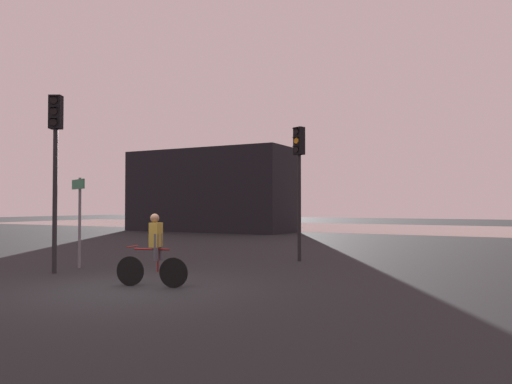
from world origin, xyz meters
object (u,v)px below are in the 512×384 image
(traffic_light_center, at_px, (299,168))
(direction_sign_post, at_px, (79,209))
(traffic_light_near_left, at_px, (55,150))
(distant_building, at_px, (209,191))
(cyclist, at_px, (154,250))

(traffic_light_center, height_order, direction_sign_post, traffic_light_center)
(direction_sign_post, bearing_deg, traffic_light_near_left, 130.79)
(distant_building, relative_size, cyclist, 6.94)
(traffic_light_center, bearing_deg, cyclist, 103.31)
(direction_sign_post, relative_size, cyclist, 1.55)
(distant_building, xyz_separation_m, traffic_light_center, (12.57, -13.86, 0.24))
(distant_building, height_order, direction_sign_post, distant_building)
(traffic_light_center, xyz_separation_m, cyclist, (-0.84, -6.19, -2.20))
(traffic_light_near_left, relative_size, cyclist, 2.83)
(distant_building, xyz_separation_m, traffic_light_near_left, (7.95, -19.57, 0.50))
(distant_building, height_order, cyclist, distant_building)
(traffic_light_center, distance_m, direction_sign_post, 6.86)
(cyclist, bearing_deg, distant_building, 17.04)
(traffic_light_center, xyz_separation_m, direction_sign_post, (-4.92, -4.60, -1.32))
(traffic_light_near_left, relative_size, direction_sign_post, 1.82)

